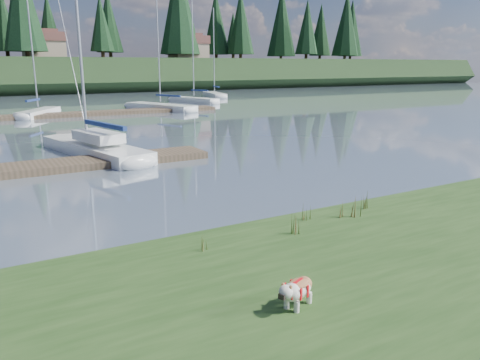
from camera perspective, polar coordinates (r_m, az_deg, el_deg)
ground at (r=41.67m, az=-22.61°, el=7.04°), size 200.00×200.00×0.00m
bank at (r=8.38m, az=14.49°, el=-15.35°), size 60.00×9.00×0.35m
ridge at (r=84.30m, az=-26.83°, el=11.27°), size 200.00×20.00×5.00m
bulldog at (r=7.87m, az=7.03°, el=-12.99°), size 0.86×0.55×0.50m
sailboat_main at (r=23.99m, az=-18.03°, el=4.12°), size 3.82×9.28×13.08m
dock_near at (r=20.57m, az=-25.69°, el=1.11°), size 16.00×2.00×0.30m
dock_far at (r=41.96m, az=-19.91°, el=7.52°), size 26.00×2.20×0.30m
sailboat_bg_2 at (r=43.48m, az=-23.03°, el=7.68°), size 4.63×6.51×10.33m
sailboat_bg_3 at (r=46.39m, az=-10.32°, el=8.86°), size 5.04×9.25×13.41m
sailboat_bg_4 at (r=54.77m, az=-6.11°, el=9.75°), size 3.87×7.66×11.23m
sailboat_bg_5 at (r=64.36m, az=-3.29°, el=10.40°), size 3.23×8.14×11.42m
weed_0 at (r=11.05m, az=6.72°, el=-5.43°), size 0.17×0.14×0.53m
weed_1 at (r=12.07m, az=8.09°, el=-3.98°), size 0.17×0.14×0.44m
weed_2 at (r=12.49m, az=14.04°, el=-3.28°), size 0.17×0.14×0.62m
weed_3 at (r=10.10m, az=-4.32°, el=-7.47°), size 0.17×0.14×0.44m
weed_4 at (r=12.46m, az=12.25°, el=-3.64°), size 0.17×0.14×0.42m
weed_5 at (r=13.28m, az=15.17°, el=-2.31°), size 0.17×0.14×0.64m
mud_lip at (r=11.64m, az=-0.83°, el=-6.94°), size 60.00×0.50×0.14m
conifer_4 at (r=78.07m, az=-25.05°, el=19.19°), size 6.16×6.16×15.10m
conifer_5 at (r=83.88m, az=-16.60°, el=17.87°), size 3.96×3.96×10.35m
conifer_6 at (r=86.39m, az=-7.47°, el=20.28°), size 7.04×7.04×17.00m
conifer_7 at (r=95.09m, az=0.07°, el=18.70°), size 5.28×5.28×13.20m
conifer_8 at (r=98.94m, az=8.17°, el=17.99°), size 4.62×4.62×11.77m
conifer_9 at (r=109.66m, az=12.84°, el=18.09°), size 5.94×5.94×14.62m
house_1 at (r=82.95m, az=-22.85°, el=14.99°), size 6.30×5.30×4.65m
house_2 at (r=87.60m, az=-6.34°, el=15.84°), size 6.30×5.30×4.65m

